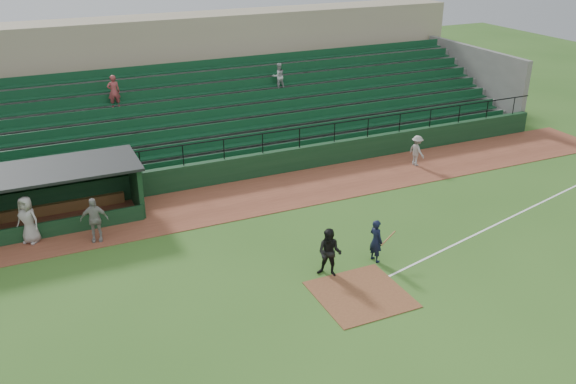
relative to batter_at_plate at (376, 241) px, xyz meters
name	(u,v)px	position (x,y,z in m)	size (l,w,h in m)	color
ground	(346,280)	(-1.66, -0.77, -0.84)	(90.00, 90.00, 0.00)	#2F591C
warning_track	(261,195)	(-1.66, 7.23, -0.83)	(40.00, 4.00, 0.03)	brown
home_plate_dirt	(361,294)	(-1.66, -1.77, -0.83)	(3.00, 3.00, 0.03)	brown
foul_line	(498,224)	(6.34, 0.43, -0.84)	(18.00, 0.09, 0.01)	white
stadium_structure	(204,102)	(-1.66, 15.69, 1.46)	(38.00, 13.08, 6.40)	black
dugout	(30,192)	(-11.41, 8.79, 0.49)	(8.90, 3.20, 2.42)	black
batter_at_plate	(376,241)	(0.00, 0.00, 0.00)	(1.05, 0.71, 1.69)	black
umpire	(330,253)	(-2.06, -0.21, 0.08)	(0.89, 0.70, 1.84)	black
runner	(417,150)	(7.10, 7.41, -0.02)	(1.03, 0.59, 1.60)	gray
dugout_player_a	(94,220)	(-9.27, 5.88, 0.11)	(1.08, 0.45, 1.84)	gray
dugout_player_b	(28,220)	(-11.65, 6.83, 0.16)	(0.95, 0.62, 1.95)	#9E9893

